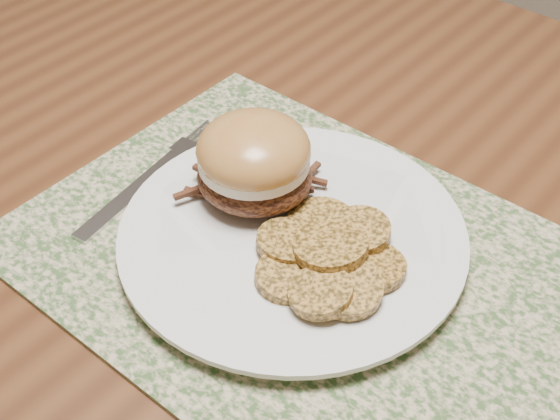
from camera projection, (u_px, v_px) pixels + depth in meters
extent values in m
cube|color=#573119|center=(217.00, 183.00, 0.72)|extent=(1.50, 0.90, 0.04)
cylinder|color=#573119|center=(107.00, 83.00, 1.52)|extent=(0.06, 0.06, 0.71)
cube|color=#3B572D|center=(306.00, 262.00, 0.61)|extent=(0.45, 0.33, 0.00)
cylinder|color=white|center=(292.00, 238.00, 0.62)|extent=(0.26, 0.26, 0.02)
ellipsoid|color=black|center=(254.00, 176.00, 0.63)|extent=(0.12, 0.11, 0.04)
cylinder|color=beige|center=(254.00, 159.00, 0.62)|extent=(0.11, 0.11, 0.01)
ellipsoid|color=#A46E35|center=(254.00, 150.00, 0.61)|extent=(0.11, 0.11, 0.05)
cylinder|color=#B78136|center=(321.00, 224.00, 0.61)|extent=(0.06, 0.06, 0.01)
cylinder|color=#B78136|center=(359.00, 231.00, 0.60)|extent=(0.05, 0.05, 0.01)
cylinder|color=#B78136|center=(369.00, 266.00, 0.58)|extent=(0.06, 0.06, 0.02)
cylinder|color=#B78136|center=(288.00, 242.00, 0.59)|extent=(0.07, 0.07, 0.02)
cylinder|color=#B78136|center=(331.00, 246.00, 0.58)|extent=(0.07, 0.07, 0.02)
cylinder|color=#B78136|center=(346.00, 287.00, 0.56)|extent=(0.07, 0.07, 0.01)
cylinder|color=#B78136|center=(288.00, 276.00, 0.57)|extent=(0.07, 0.07, 0.02)
cylinder|color=#B78136|center=(321.00, 292.00, 0.55)|extent=(0.07, 0.07, 0.02)
cube|color=silver|center=(132.00, 194.00, 0.67)|extent=(0.03, 0.13, 0.00)
cube|color=silver|center=(186.00, 148.00, 0.71)|extent=(0.02, 0.02, 0.00)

